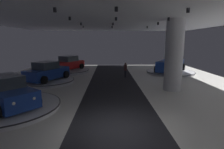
% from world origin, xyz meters
% --- Properties ---
extents(ground, '(24.00, 44.00, 0.06)m').
position_xyz_m(ground, '(0.00, 0.00, -0.02)').
color(ground, silver).
extents(column_right, '(1.37, 1.37, 5.50)m').
position_xyz_m(column_right, '(4.67, 6.53, 2.75)').
color(column_right, silver).
rests_on(column_right, ground).
extents(display_platform_far_left, '(4.80, 4.80, 0.29)m').
position_xyz_m(display_platform_far_left, '(-6.09, 9.26, 0.16)').
color(display_platform_far_left, silver).
rests_on(display_platform_far_left, ground).
extents(display_car_far_left, '(3.53, 4.57, 1.71)m').
position_xyz_m(display_car_far_left, '(-6.11, 9.23, 1.05)').
color(display_car_far_left, navy).
rests_on(display_car_far_left, display_platform_far_left).
extents(display_platform_deep_right, '(5.68, 5.68, 0.23)m').
position_xyz_m(display_platform_deep_right, '(7.10, 14.13, 0.13)').
color(display_platform_deep_right, silver).
rests_on(display_platform_deep_right, ground).
extents(pickup_truck_deep_right, '(4.66, 5.60, 2.30)m').
position_xyz_m(pickup_truck_deep_right, '(7.27, 14.40, 1.16)').
color(pickup_truck_deep_right, navy).
rests_on(pickup_truck_deep_right, display_platform_deep_right).
extents(display_platform_mid_left, '(5.73, 5.73, 0.27)m').
position_xyz_m(display_platform_mid_left, '(-6.09, 2.41, 0.15)').
color(display_platform_mid_left, silver).
rests_on(display_platform_mid_left, ground).
extents(display_car_mid_left, '(4.37, 4.08, 1.71)m').
position_xyz_m(display_car_mid_left, '(-6.11, 2.43, 1.03)').
color(display_car_mid_left, navy).
rests_on(display_car_mid_left, display_platform_mid_left).
extents(display_platform_deep_left, '(5.15, 5.15, 0.34)m').
position_xyz_m(display_platform_deep_left, '(-5.46, 14.97, 0.19)').
color(display_platform_deep_left, '#B7B7BC').
rests_on(display_platform_deep_left, ground).
extents(display_car_deep_left, '(3.73, 4.52, 1.71)m').
position_xyz_m(display_car_deep_left, '(-5.45, 15.00, 1.10)').
color(display_car_deep_left, red).
rests_on(display_car_deep_left, display_platform_deep_left).
extents(visitor_walking_near, '(0.32, 0.32, 1.59)m').
position_xyz_m(visitor_walking_near, '(1.40, 11.61, 0.91)').
color(visitor_walking_near, black).
rests_on(visitor_walking_near, ground).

